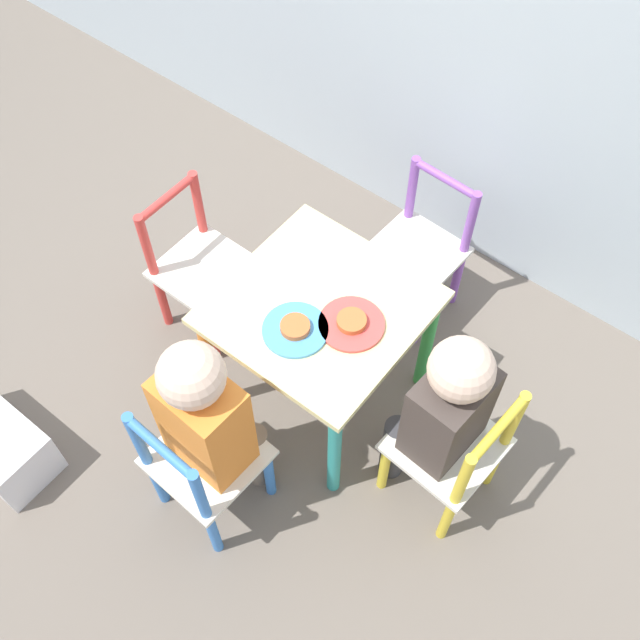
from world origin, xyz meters
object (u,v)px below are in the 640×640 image
plate_right (351,323)px  plate_front (295,329)px  chair_purple (419,251)px  chair_red (200,267)px  kids_table (320,322)px  child_right (442,408)px  chair_blue (201,465)px  child_front (210,417)px  chair_yellow (453,451)px

plate_right → plate_front: bearing=-135.0°
chair_purple → plate_front: chair_purple is taller
chair_red → chair_purple: (0.49, 0.46, 0.00)m
kids_table → child_right: (0.40, -0.03, 0.03)m
chair_blue → plate_front: (0.02, 0.36, 0.22)m
plate_right → chair_red: bearing=179.7°
chair_blue → child_right: child_right is taller
chair_blue → child_front: (0.00, 0.06, 0.18)m
chair_purple → child_front: size_ratio=0.70×
kids_table → plate_front: plate_front is taller
child_front → child_right: (0.42, 0.37, -0.02)m
chair_yellow → plate_right: (-0.36, 0.04, 0.22)m
chair_yellow → plate_right: size_ratio=2.99×
child_front → plate_right: bearing=-103.9°
kids_table → plate_front: bearing=-90.0°
chair_yellow → chair_purple: (-0.44, 0.50, 0.00)m
kids_table → chair_purple: chair_purple is taller
chair_yellow → child_front: 0.63m
plate_right → chair_yellow: bearing=-5.7°
plate_right → child_front: bearing=-106.5°
chair_blue → chair_yellow: (0.48, 0.43, 0.00)m
child_right → plate_front: child_right is taller
child_front → kids_table: bearing=-90.0°
chair_yellow → kids_table: bearing=-90.0°
kids_table → chair_yellow: bearing=-4.4°
kids_table → chair_purple: (0.02, 0.46, -0.13)m
plate_front → child_front: bearing=-93.5°
chair_blue → chair_red: bearing=-43.8°
chair_purple → child_front: child_front is taller
kids_table → chair_blue: chair_blue is taller
chair_yellow → chair_red: size_ratio=1.00×
chair_purple → child_right: size_ratio=0.73×
kids_table → chair_yellow: size_ratio=1.00×
chair_purple → child_front: bearing=-89.9°
kids_table → child_front: size_ratio=0.70×
kids_table → child_right: bearing=-4.4°
child_front → child_right: 0.56m
chair_blue → child_front: child_front is taller
kids_table → child_right: child_right is taller
plate_front → chair_purple: bearing=87.6°
chair_blue → child_front: bearing=-90.0°
child_front → child_right: bearing=-135.8°
kids_table → chair_blue: (-0.02, -0.46, -0.13)m
kids_table → plate_right: plate_right is taller
chair_purple → plate_right: bearing=-77.6°
chair_blue → chair_red: (-0.44, 0.47, 0.00)m
child_right → plate_front: bearing=-75.7°
chair_yellow → plate_right: bearing=-91.2°
chair_red → chair_purple: bearing=-46.3°
chair_red → plate_right: size_ratio=2.99×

